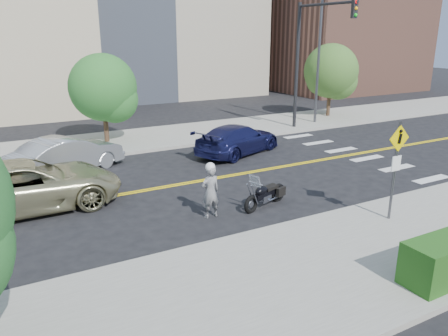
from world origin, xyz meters
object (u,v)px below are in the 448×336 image
pedestrian_sign (396,161)px  parked_car_silver (68,155)px  motorcyclist (210,190)px  motorcycle (266,189)px  parked_car_blue (238,139)px  suv (28,185)px

pedestrian_sign → parked_car_silver: 12.52m
motorcyclist → motorcycle: (2.00, -0.08, -0.28)m
parked_car_blue → motorcycle: bearing=135.7°
pedestrian_sign → motorcycle: (-2.55, 2.93, -1.35)m
pedestrian_sign → suv: 11.48m
motorcyclist → motorcycle: size_ratio=0.89×
parked_car_blue → parked_car_silver: bearing=62.9°
pedestrian_sign → motorcycle: size_ratio=1.50×
pedestrian_sign → motorcyclist: bearing=146.5°
suv → parked_car_silver: 3.86m
motorcyclist → suv: motorcyclist is taller
motorcyclist → parked_car_blue: motorcyclist is taller
parked_car_silver → parked_car_blue: (7.66, -0.73, -0.07)m
motorcycle → suv: (-6.89, 3.49, 0.21)m
motorcycle → parked_car_silver: parked_car_silver is taller
pedestrian_sign → suv: pedestrian_sign is taller
suv → motorcyclist: bearing=-126.2°
pedestrian_sign → motorcyclist: 5.56m
motorcyclist → parked_car_blue: size_ratio=0.37×
suv → parked_car_blue: (9.45, 2.69, -0.12)m
pedestrian_sign → parked_car_blue: 9.20m
pedestrian_sign → motorcycle: 4.12m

